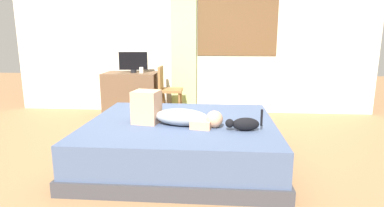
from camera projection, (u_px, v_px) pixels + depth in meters
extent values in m
plane|color=olive|center=(174.00, 160.00, 3.50)|extent=(16.00, 16.00, 0.00)
cube|color=beige|center=(191.00, 30.00, 5.54)|extent=(6.40, 0.12, 2.90)
cube|color=brown|center=(238.00, 20.00, 5.37)|extent=(1.36, 0.02, 1.21)
cube|color=white|center=(238.00, 20.00, 5.37)|extent=(1.28, 0.02, 1.13)
cube|color=#38383D|center=(182.00, 155.00, 3.47)|extent=(2.03, 1.83, 0.14)
cube|color=#425170|center=(181.00, 135.00, 3.42)|extent=(1.97, 1.77, 0.32)
ellipsoid|color=#8C939E|center=(182.00, 117.00, 3.21)|extent=(0.60, 0.35, 0.17)
sphere|color=tan|center=(214.00, 119.00, 3.12)|extent=(0.17, 0.17, 0.17)
cube|color=tan|center=(147.00, 107.00, 3.28)|extent=(0.30, 0.28, 0.34)
cube|color=tan|center=(203.00, 123.00, 3.16)|extent=(0.25, 0.31, 0.08)
ellipsoid|color=black|center=(246.00, 124.00, 3.02)|extent=(0.27, 0.13, 0.13)
sphere|color=black|center=(230.00, 123.00, 3.02)|extent=(0.08, 0.08, 0.08)
cylinder|color=black|center=(262.00, 118.00, 3.01)|extent=(0.02, 0.02, 0.16)
cube|color=brown|center=(132.00, 94.00, 5.45)|extent=(0.90, 0.56, 0.74)
cylinder|color=black|center=(134.00, 71.00, 5.37)|extent=(0.10, 0.10, 0.05)
cube|color=black|center=(133.00, 61.00, 5.33)|extent=(0.48, 0.08, 0.30)
cylinder|color=white|center=(141.00, 70.00, 5.31)|extent=(0.07, 0.07, 0.10)
cylinder|color=brown|center=(181.00, 102.00, 5.47)|extent=(0.04, 0.04, 0.44)
cylinder|color=brown|center=(179.00, 106.00, 5.18)|extent=(0.04, 0.04, 0.44)
cylinder|color=brown|center=(164.00, 102.00, 5.49)|extent=(0.04, 0.04, 0.44)
cylinder|color=brown|center=(161.00, 106.00, 5.19)|extent=(0.04, 0.04, 0.44)
cube|color=brown|center=(171.00, 90.00, 5.28)|extent=(0.39, 0.39, 0.04)
cube|color=brown|center=(161.00, 78.00, 5.25)|extent=(0.05, 0.38, 0.38)
cube|color=#ADCC75|center=(184.00, 37.00, 5.46)|extent=(0.44, 0.06, 2.68)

